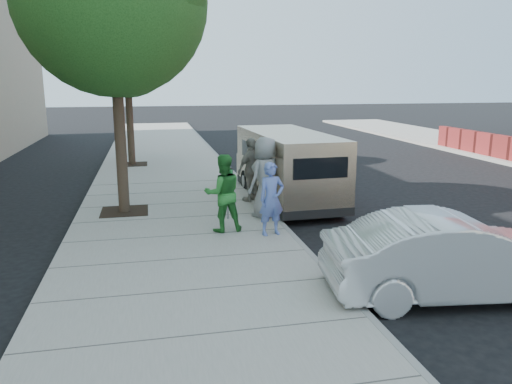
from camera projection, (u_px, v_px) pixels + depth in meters
ground at (226, 239)px, 11.27m from camera, size 120.00×120.00×0.00m
sidewalk at (181, 239)px, 11.05m from camera, size 5.00×60.00×0.15m
curb_face at (287, 232)px, 11.55m from camera, size 0.12×60.00×0.16m
tree_far at (127, 43)px, 19.27m from camera, size 3.92×3.80×6.49m
parking_meter at (228, 182)px, 12.16m from camera, size 0.28×0.19×1.28m
van at (287, 165)px, 14.49m from camera, size 2.07×5.60×2.05m
sedan at (455, 257)px, 8.11m from camera, size 4.36×1.97×1.39m
person_officer at (272, 199)px, 10.93m from camera, size 0.66×0.50×1.62m
person_green_shirt at (223, 193)px, 11.17m from camera, size 0.90×0.73×1.76m
person_gray_shirt at (265, 177)px, 12.38m from camera, size 1.16×1.08×2.00m
person_striped_polo at (252, 170)px, 14.00m from camera, size 1.12×0.95×1.80m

